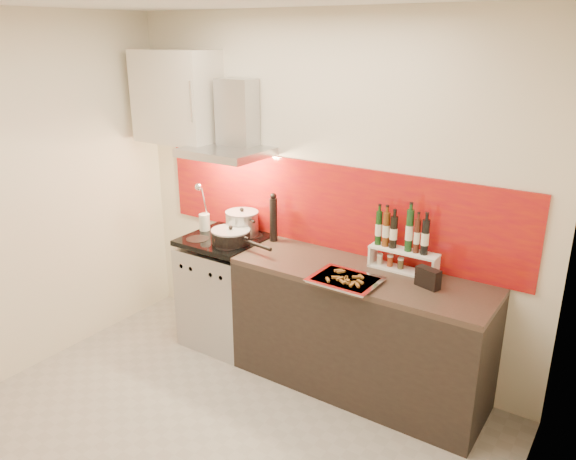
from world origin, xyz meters
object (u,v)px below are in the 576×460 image
Objects in this scene: counter at (359,331)px; saute_pan at (231,236)px; stock_pot at (242,223)px; baking_tray at (345,280)px; pepper_mill at (273,218)px; range_stove at (227,291)px.

saute_pan reaches higher than counter.
stock_pot reaches higher than baking_tray.
saute_pan is 1.07m from baking_tray.
pepper_mill is at bearing 8.97° from stock_pot.
range_stove is at bearing -119.59° from stock_pot.
range_stove is at bearing 153.80° from saute_pan.
range_stove is 1.20m from counter.
counter is 1.26m from stock_pot.
saute_pan reaches higher than baking_tray.
baking_tray is (0.83, -0.37, -0.17)m from pepper_mill.
stock_pot is at bearing 60.41° from range_stove.
range_stove is 0.75m from pepper_mill.
saute_pan is at bearing -176.53° from counter.
range_stove is at bearing -179.77° from counter.
saute_pan is at bearing -26.20° from range_stove.
stock_pot is (-1.12, 0.13, 0.56)m from counter.
pepper_mill is (0.35, 0.18, 0.64)m from range_stove.
baking_tray is (1.06, -0.13, -0.05)m from saute_pan.
stock_pot is at bearing 163.51° from baking_tray.
range_stove is at bearing 170.66° from baking_tray.
saute_pan is (0.05, -0.19, -0.04)m from stock_pot.
counter is at bearing -11.42° from pepper_mill.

